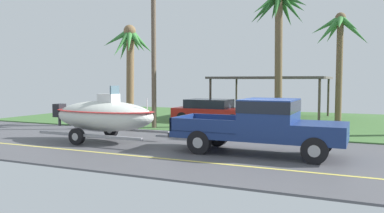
{
  "coord_description": "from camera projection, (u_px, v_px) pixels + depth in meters",
  "views": [
    {
      "loc": [
        3.25,
        -12.51,
        2.48
      ],
      "look_at": [
        -2.62,
        0.42,
        1.51
      ],
      "focal_mm": 36.44,
      "sensor_mm": 36.0,
      "label": 1
    }
  ],
  "objects": [
    {
      "name": "boat_on_trailer",
      "position": [
        104.0,
        116.0,
        15.68
      ],
      "size": [
        5.83,
        2.41,
        2.26
      ],
      "color": "gray",
      "rests_on": "ground"
    },
    {
      "name": "utility_pole",
      "position": [
        154.0,
        52.0,
        19.61
      ],
      "size": [
        0.24,
        1.8,
        7.49
      ],
      "color": "brown",
      "rests_on": "ground"
    },
    {
      "name": "palm_tree_mid",
      "position": [
        130.0,
        52.0,
        21.2
      ],
      "size": [
        2.62,
        2.78,
        5.47
      ],
      "color": "brown",
      "rests_on": "ground"
    },
    {
      "name": "parked_sedan_near",
      "position": [
        212.0,
        112.0,
        22.38
      ],
      "size": [
        4.46,
        1.95,
        1.38
      ],
      "color": "#B21E19",
      "rests_on": "ground"
    },
    {
      "name": "ground",
      "position": [
        300.0,
        127.0,
        20.49
      ],
      "size": [
        36.0,
        22.0,
        0.11
      ],
      "color": "#4C4C51"
    },
    {
      "name": "palm_tree_far_left",
      "position": [
        340.0,
        38.0,
        21.5
      ],
      "size": [
        3.23,
        2.95,
        6.19
      ],
      "color": "brown",
      "rests_on": "ground"
    },
    {
      "name": "palm_tree_near_left",
      "position": [
        279.0,
        20.0,
        19.96
      ],
      "size": [
        3.55,
        3.42,
        7.19
      ],
      "color": "brown",
      "rests_on": "ground"
    },
    {
      "name": "pickup_truck_towing",
      "position": [
        268.0,
        124.0,
        12.92
      ],
      "size": [
        5.89,
        2.04,
        1.85
      ],
      "color": "navy",
      "rests_on": "ground"
    },
    {
      "name": "carport_awning",
      "position": [
        272.0,
        79.0,
        25.13
      ],
      "size": [
        6.98,
        5.73,
        2.7
      ],
      "color": "#4C4238",
      "rests_on": "ground"
    }
  ]
}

